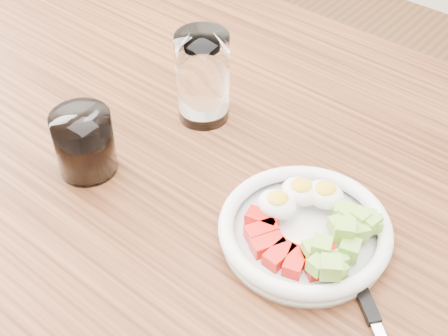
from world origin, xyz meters
The scene contains 5 objects.
dining_table centered at (0.00, 0.00, 0.67)m, with size 1.50×0.90×0.77m.
bowl centered at (0.12, 0.00, 0.79)m, with size 0.20×0.20×0.05m.
fork centered at (0.22, -0.04, 0.77)m, with size 0.18×0.15×0.01m.
water_glass centered at (-0.12, 0.10, 0.84)m, with size 0.07×0.07×0.13m, color white.
coffee_glass centered at (-0.17, -0.08, 0.81)m, with size 0.08×0.08×0.09m.
Camera 1 is at (0.35, -0.42, 1.33)m, focal length 50.00 mm.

